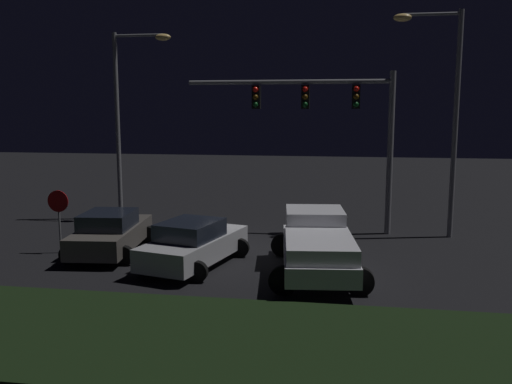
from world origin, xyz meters
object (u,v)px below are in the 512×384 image
car_sedan (111,233)px  stop_sign (59,209)px  street_lamp_left (128,104)px  traffic_signal_gantry (329,112)px  car_sedan_far (194,244)px  street_lamp_right (444,98)px  pickup_truck (317,241)px

car_sedan → stop_sign: stop_sign is taller
car_sedan → street_lamp_left: size_ratio=0.54×
car_sedan → traffic_signal_gantry: 9.66m
car_sedan_far → street_lamp_left: (-4.91, 7.03, 4.53)m
stop_sign → traffic_signal_gantry: bearing=27.9°
car_sedan → stop_sign: (-1.78, -0.23, 0.82)m
car_sedan → street_lamp_left: 7.66m
car_sedan_far → traffic_signal_gantry: bearing=-21.7°
street_lamp_left → stop_sign: street_lamp_left is taller
car_sedan_far → stop_sign: size_ratio=2.11×
street_lamp_left → stop_sign: bearing=-91.5°
car_sedan → car_sedan_far: 3.46m
street_lamp_left → street_lamp_right: bearing=-6.6°
car_sedan_far → traffic_signal_gantry: traffic_signal_gantry is taller
car_sedan_far → street_lamp_right: size_ratio=0.54×
car_sedan → stop_sign: 1.97m
stop_sign → car_sedan_far: bearing=-9.4°
traffic_signal_gantry → street_lamp_left: 9.12m
pickup_truck → car_sedan_far: size_ratio=1.19×
traffic_signal_gantry → stop_sign: size_ratio=3.73×
traffic_signal_gantry → street_lamp_right: street_lamp_right is taller
pickup_truck → car_sedan: size_ratio=1.23×
car_sedan → street_lamp_left: bearing=9.7°
pickup_truck → street_lamp_left: bearing=44.9°
street_lamp_left → stop_sign: (-0.16, -6.20, -3.70)m
traffic_signal_gantry → street_lamp_right: size_ratio=0.96×
street_lamp_left → street_lamp_right: (13.36, -1.54, 0.16)m
traffic_signal_gantry → stop_sign: traffic_signal_gantry is taller
street_lamp_left → stop_sign: 7.22m
pickup_truck → traffic_signal_gantry: size_ratio=0.67×
traffic_signal_gantry → stop_sign: 10.90m
street_lamp_right → stop_sign: bearing=-161.0°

